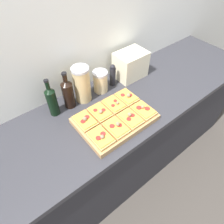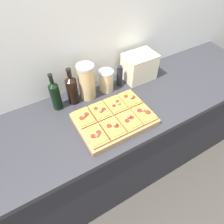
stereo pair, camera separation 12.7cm
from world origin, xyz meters
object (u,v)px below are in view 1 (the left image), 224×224
pepper_mill (113,75)px  toaster_oven (131,65)px  wine_bottle (68,93)px  grain_jar_tall (82,84)px  olive_oil_bottle (52,101)px  grain_jar_short (100,81)px  cutting_board (115,119)px

pepper_mill → toaster_oven: size_ratio=0.67×
wine_bottle → grain_jar_tall: bearing=-0.0°
olive_oil_bottle → grain_jar_short: bearing=-0.0°
toaster_oven → grain_jar_tall: bearing=179.9°
grain_jar_tall → grain_jar_short: 0.16m
wine_bottle → pepper_mill: bearing=-0.0°
olive_oil_bottle → grain_jar_short: size_ratio=1.68×
olive_oil_bottle → pepper_mill: bearing=-0.0°
wine_bottle → grain_jar_short: (0.26, -0.00, -0.03)m
cutting_board → wine_bottle: size_ratio=1.74×
grain_jar_tall → olive_oil_bottle: bearing=180.0°
cutting_board → toaster_oven: (0.40, 0.30, 0.09)m
grain_jar_short → toaster_oven: 0.29m
grain_jar_tall → pepper_mill: grain_jar_tall is taller
olive_oil_bottle → grain_jar_short: (0.38, -0.00, -0.03)m
toaster_oven → pepper_mill: bearing=179.7°
olive_oil_bottle → pepper_mill: (0.49, -0.00, -0.03)m
grain_jar_tall → pepper_mill: size_ratio=1.49×
pepper_mill → toaster_oven: 0.18m
olive_oil_bottle → wine_bottle: olive_oil_bottle is taller
wine_bottle → pepper_mill: wine_bottle is taller
grain_jar_tall → toaster_oven: size_ratio=1.00×
cutting_board → pepper_mill: bearing=53.4°
cutting_board → grain_jar_tall: bearing=97.8°
grain_jar_short → pepper_mill: size_ratio=0.93×
olive_oil_bottle → pepper_mill: 0.49m
wine_bottle → grain_jar_short: wine_bottle is taller
cutting_board → toaster_oven: size_ratio=1.82×
wine_bottle → grain_jar_short: 0.26m
cutting_board → olive_oil_bottle: size_ratio=1.73×
cutting_board → grain_jar_short: grain_jar_short is taller
olive_oil_bottle → toaster_oven: bearing=-0.1°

